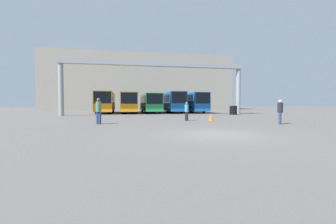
{
  "coord_description": "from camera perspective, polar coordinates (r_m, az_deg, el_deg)",
  "views": [
    {
      "loc": [
        -4.27,
        -9.9,
        1.44
      ],
      "look_at": [
        1.87,
        21.02,
        0.3
      ],
      "focal_mm": 24.0,
      "sensor_mm": 36.0,
      "label": 1
    }
  ],
  "objects": [
    {
      "name": "ground_plane",
      "position": [
        10.87,
        12.07,
        -5.57
      ],
      "size": [
        200.0,
        200.0,
        0.0
      ],
      "primitive_type": "plane",
      "color": "#514F4C"
    },
    {
      "name": "building_backdrop",
      "position": [
        58.97,
        -7.09,
        7.22
      ],
      "size": [
        45.44,
        12.0,
        13.5
      ],
      "color": "gray",
      "rests_on": "ground"
    },
    {
      "name": "overhead_gantry",
      "position": [
        29.9,
        -2.95,
        10.48
      ],
      "size": [
        23.97,
        0.8,
        7.06
      ],
      "color": "gray",
      "rests_on": "ground"
    },
    {
      "name": "bus_slot_0",
      "position": [
        36.31,
        -15.59,
        2.63
      ],
      "size": [
        2.5,
        10.61,
        3.2
      ],
      "color": "orange",
      "rests_on": "ground"
    },
    {
      "name": "bus_slot_1",
      "position": [
        36.57,
        -10.05,
        2.58
      ],
      "size": [
        2.44,
        11.33,
        3.09
      ],
      "color": "orange",
      "rests_on": "ground"
    },
    {
      "name": "bus_slot_2",
      "position": [
        36.63,
        -4.54,
        2.51
      ],
      "size": [
        2.5,
        10.96,
        2.98
      ],
      "color": "#268C4C",
      "rests_on": "ground"
    },
    {
      "name": "bus_slot_3",
      "position": [
        37.72,
        0.67,
        2.73
      ],
      "size": [
        2.45,
        12.01,
        3.26
      ],
      "color": "#1959A5",
      "rests_on": "ground"
    },
    {
      "name": "bus_slot_4",
      "position": [
        38.05,
        6.03,
        2.64
      ],
      "size": [
        2.43,
        10.87,
        3.17
      ],
      "color": "#1959A5",
      "rests_on": "ground"
    },
    {
      "name": "pedestrian_near_right",
      "position": [
        17.7,
        26.59,
        0.18
      ],
      "size": [
        0.36,
        0.36,
        1.74
      ],
      "rotation": [
        0.0,
        0.0,
        4.03
      ],
      "color": "navy",
      "rests_on": "ground"
    },
    {
      "name": "pedestrian_mid_right",
      "position": [
        19.22,
        4.75,
        0.28
      ],
      "size": [
        0.33,
        0.33,
        1.58
      ],
      "rotation": [
        0.0,
        0.0,
        5.19
      ],
      "color": "black",
      "rests_on": "ground"
    },
    {
      "name": "pedestrian_far_center",
      "position": [
        16.62,
        -17.22,
        0.4
      ],
      "size": [
        0.38,
        0.38,
        1.85
      ],
      "rotation": [
        0.0,
        0.0,
        2.82
      ],
      "color": "navy",
      "rests_on": "ground"
    },
    {
      "name": "traffic_cone",
      "position": [
        19.76,
        10.88,
        -1.32
      ],
      "size": [
        0.41,
        0.41,
        0.56
      ],
      "color": "orange",
      "rests_on": "ground"
    },
    {
      "name": "tire_stack",
      "position": [
        31.37,
        16.25,
        0.45
      ],
      "size": [
        1.04,
        1.04,
        1.2
      ],
      "color": "black",
      "rests_on": "ground"
    }
  ]
}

